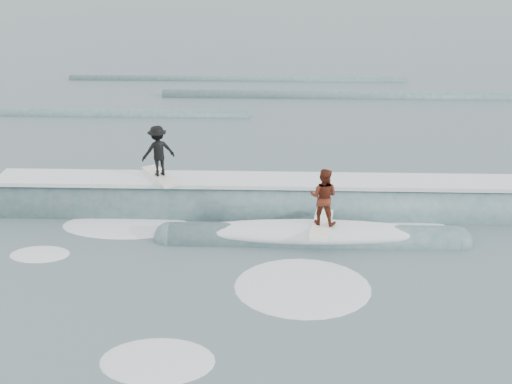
{
  "coord_description": "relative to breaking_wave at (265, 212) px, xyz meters",
  "views": [
    {
      "loc": [
        0.52,
        -14.88,
        8.88
      ],
      "look_at": [
        0.0,
        2.09,
        1.1
      ],
      "focal_mm": 40.0,
      "sensor_mm": 36.0,
      "label": 1
    }
  ],
  "objects": [
    {
      "name": "breaking_wave",
      "position": [
        0.0,
        0.0,
        0.0
      ],
      "size": [
        21.43,
        3.86,
        2.17
      ],
      "color": "#345858",
      "rests_on": "ground"
    },
    {
      "name": "surfer_red",
      "position": [
        1.81,
        -1.86,
        1.39
      ],
      "size": [
        1.04,
        2.07,
        1.91
      ],
      "color": "white",
      "rests_on": "ground"
    },
    {
      "name": "far_swells",
      "position": [
        -2.42,
        14.89,
        -0.05
      ],
      "size": [
        38.7,
        8.65,
        0.8
      ],
      "color": "#345858",
      "rests_on": "ground"
    },
    {
      "name": "whitewater",
      "position": [
        -1.41,
        -3.2,
        -0.05
      ],
      "size": [
        13.79,
        8.41,
        0.1
      ],
      "color": "white",
      "rests_on": "ground"
    },
    {
      "name": "ground",
      "position": [
        -0.28,
        -2.76,
        -0.05
      ],
      "size": [
        160.0,
        160.0,
        0.0
      ],
      "primitive_type": "plane",
      "color": "#3F585D",
      "rests_on": "ground"
    },
    {
      "name": "surfer_black",
      "position": [
        -3.62,
        0.34,
        2.01
      ],
      "size": [
        1.56,
        1.97,
        1.86
      ],
      "color": "silver",
      "rests_on": "ground"
    }
  ]
}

